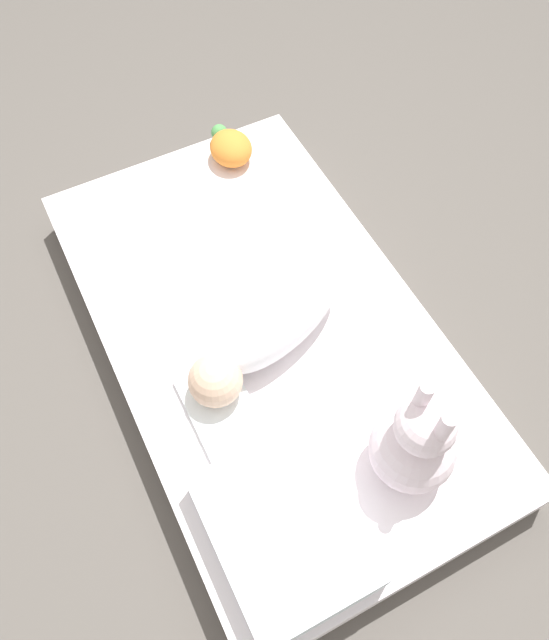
# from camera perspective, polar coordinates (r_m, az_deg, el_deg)

# --- Properties ---
(ground_plane) EXTENTS (12.00, 12.00, 0.00)m
(ground_plane) POSITION_cam_1_polar(r_m,az_deg,el_deg) (1.78, -0.71, -2.84)
(ground_plane) COLOR #514C47
(bed_mattress) EXTENTS (1.41, 0.81, 0.14)m
(bed_mattress) POSITION_cam_1_polar(r_m,az_deg,el_deg) (1.71, -0.74, -1.73)
(bed_mattress) COLOR white
(bed_mattress) RESTS_ON ground_plane
(burp_cloth) EXTENTS (0.26, 0.15, 0.02)m
(burp_cloth) POSITION_cam_1_polar(r_m,az_deg,el_deg) (1.54, -4.81, -8.34)
(burp_cloth) COLOR white
(burp_cloth) RESTS_ON bed_mattress
(swaddled_baby) EXTENTS (0.29, 0.51, 0.18)m
(swaddled_baby) POSITION_cam_1_polar(r_m,az_deg,el_deg) (1.55, -0.23, -0.62)
(swaddled_baby) COLOR white
(swaddled_baby) RESTS_ON bed_mattress
(pillow) EXTENTS (0.38, 0.29, 0.10)m
(pillow) POSITION_cam_1_polar(r_m,az_deg,el_deg) (1.41, 0.84, -18.79)
(pillow) COLOR white
(pillow) RESTS_ON bed_mattress
(bunny_plush) EXTENTS (0.19, 0.19, 0.36)m
(bunny_plush) POSITION_cam_1_polar(r_m,az_deg,el_deg) (1.41, 12.75, -10.96)
(bunny_plush) COLOR silver
(bunny_plush) RESTS_ON bed_mattress
(turtle_plush) EXTENTS (0.19, 0.13, 0.09)m
(turtle_plush) POSITION_cam_1_polar(r_m,az_deg,el_deg) (2.00, -4.09, 15.50)
(turtle_plush) COLOR orange
(turtle_plush) RESTS_ON bed_mattress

